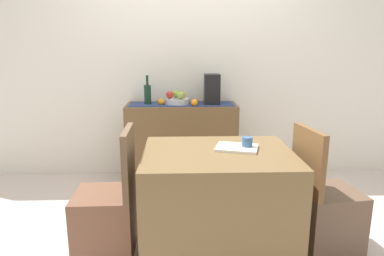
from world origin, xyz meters
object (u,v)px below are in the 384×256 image
at_px(coffee_cup, 247,143).
at_px(chair_near_window, 107,218).
at_px(coffee_maker, 212,89).
at_px(chair_by_corner, 325,214).
at_px(dining_table, 217,202).
at_px(open_book, 237,148).
at_px(fruit_bowl, 177,101).
at_px(wine_bottle, 148,94).
at_px(sideboard_console, 182,143).

distance_m(coffee_cup, chair_near_window, 1.10).
bearing_deg(coffee_cup, chair_near_window, -176.72).
bearing_deg(coffee_maker, chair_by_corner, -63.17).
relative_size(dining_table, open_book, 3.60).
bearing_deg(dining_table, coffee_cup, 15.36).
relative_size(fruit_bowl, dining_table, 0.25).
relative_size(wine_bottle, chair_near_window, 0.34).
xyz_separation_m(sideboard_console, fruit_bowl, (-0.04, 0.00, 0.45)).
bearing_deg(sideboard_console, dining_table, -80.02).
distance_m(dining_table, chair_by_corner, 0.78).
bearing_deg(coffee_cup, chair_by_corner, -5.90).
relative_size(dining_table, coffee_cup, 12.07).
bearing_deg(sideboard_console, chair_near_window, -111.11).
distance_m(dining_table, open_book, 0.41).
bearing_deg(coffee_cup, open_book, 179.97).
bearing_deg(fruit_bowl, wine_bottle, -180.00).
distance_m(coffee_maker, chair_near_window, 1.76).
height_order(sideboard_console, chair_near_window, chair_near_window).
relative_size(coffee_maker, dining_table, 0.31).
relative_size(fruit_bowl, coffee_cup, 2.98).
xyz_separation_m(fruit_bowl, coffee_maker, (0.36, 0.00, 0.12)).
xyz_separation_m(sideboard_console, dining_table, (0.24, -1.37, -0.05)).
xyz_separation_m(sideboard_console, coffee_cup, (0.44, -1.31, 0.36)).
xyz_separation_m(coffee_maker, dining_table, (-0.08, -1.37, -0.62)).
bearing_deg(chair_by_corner, dining_table, 179.83).
bearing_deg(sideboard_console, wine_bottle, -180.00).
height_order(fruit_bowl, chair_near_window, chair_near_window).
height_order(dining_table, chair_by_corner, chair_by_corner).
bearing_deg(chair_near_window, wine_bottle, 82.60).
bearing_deg(sideboard_console, fruit_bowl, 180.00).
height_order(sideboard_console, open_book, sideboard_console).
relative_size(sideboard_console, fruit_bowl, 4.62).
height_order(sideboard_console, wine_bottle, wine_bottle).
relative_size(fruit_bowl, chair_by_corner, 0.28).
relative_size(fruit_bowl, wine_bottle, 0.82).
relative_size(wine_bottle, chair_by_corner, 0.34).
height_order(open_book, coffee_cup, coffee_cup).
distance_m(sideboard_console, fruit_bowl, 0.45).
height_order(wine_bottle, dining_table, wine_bottle).
bearing_deg(fruit_bowl, open_book, -72.24).
bearing_deg(dining_table, wine_bottle, 113.37).
bearing_deg(coffee_maker, chair_near_window, -121.70).
bearing_deg(chair_by_corner, sideboard_console, 126.38).
bearing_deg(coffee_cup, coffee_maker, 95.57).
bearing_deg(chair_by_corner, coffee_cup, 174.10).
xyz_separation_m(dining_table, chair_near_window, (-0.77, 0.00, -0.10)).
relative_size(dining_table, chair_near_window, 1.12).
distance_m(fruit_bowl, chair_by_corner, 1.83).
bearing_deg(open_book, sideboard_console, 121.88).
xyz_separation_m(coffee_maker, chair_by_corner, (0.69, -1.37, -0.73)).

